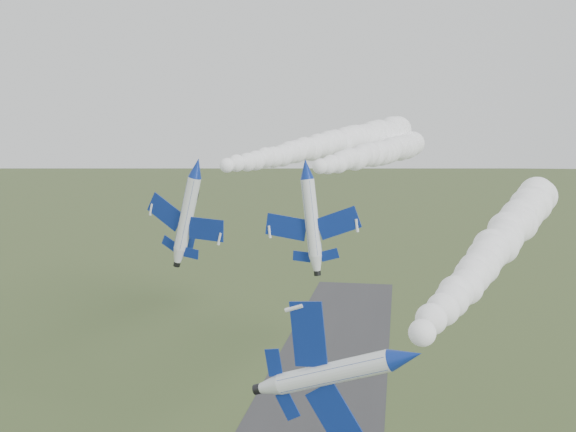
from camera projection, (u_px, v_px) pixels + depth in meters
name	position (u px, v px, depth m)	size (l,w,h in m)	color
jet_lead	(406.00, 357.00, 36.73)	(5.11, 11.28, 8.83)	white
smoke_trail_jet_lead	(507.00, 234.00, 73.38)	(5.76, 78.36, 5.76)	white
jet_pair_left	(196.00, 168.00, 72.64)	(10.83, 12.96, 4.10)	white
smoke_trail_jet_pair_left	(332.00, 144.00, 103.39)	(5.46, 65.36, 5.46)	white
jet_pair_right	(306.00, 169.00, 69.74)	(10.90, 12.95, 3.26)	white
smoke_trail_jet_pair_right	(378.00, 153.00, 102.32)	(4.90, 63.76, 4.90)	white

